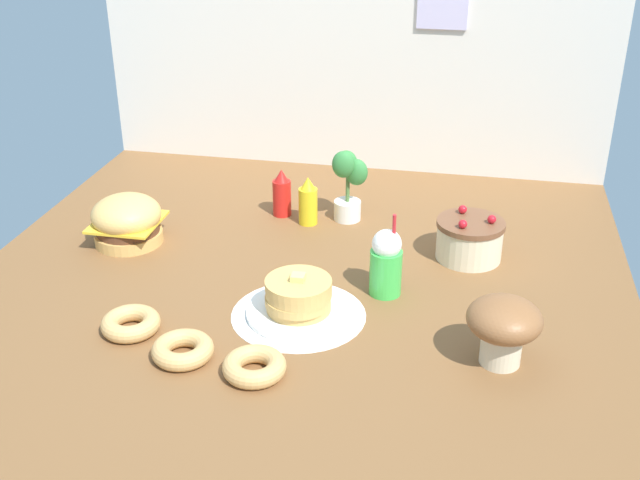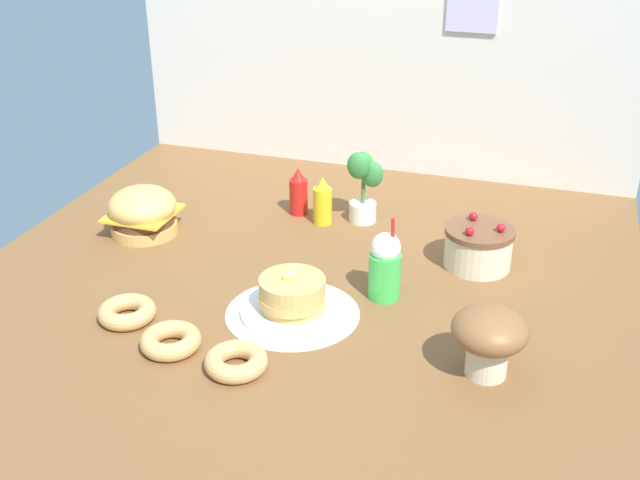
{
  "view_description": "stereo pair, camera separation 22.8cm",
  "coord_description": "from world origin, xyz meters",
  "px_view_note": "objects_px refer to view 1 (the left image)",
  "views": [
    {
      "loc": [
        0.48,
        -1.97,
        1.18
      ],
      "look_at": [
        0.07,
        0.04,
        0.16
      ],
      "focal_mm": 43.94,
      "sensor_mm": 36.0,
      "label": 1
    },
    {
      "loc": [
        0.7,
        -1.91,
        1.18
      ],
      "look_at": [
        0.07,
        0.04,
        0.16
      ],
      "focal_mm": 43.94,
      "sensor_mm": 36.0,
      "label": 2
    }
  ],
  "objects_px": {
    "cream_soda_cup": "(386,263)",
    "donut_chocolate": "(183,349)",
    "pancake_stack": "(298,299)",
    "mushroom_stool": "(504,325)",
    "burger": "(127,221)",
    "donut_pink_glaze": "(131,323)",
    "mustard_bottle": "(308,202)",
    "layer_cake": "(469,239)",
    "ketchup_bottle": "(282,194)",
    "donut_vanilla": "(253,366)",
    "potted_plant": "(348,182)"
  },
  "relations": [
    {
      "from": "pancake_stack",
      "to": "donut_pink_glaze",
      "type": "bearing_deg",
      "value": -158.56
    },
    {
      "from": "mustard_bottle",
      "to": "donut_vanilla",
      "type": "xyz_separation_m",
      "value": [
        0.05,
        -0.9,
        -0.05
      ]
    },
    {
      "from": "layer_cake",
      "to": "donut_chocolate",
      "type": "bearing_deg",
      "value": -134.86
    },
    {
      "from": "pancake_stack",
      "to": "ketchup_bottle",
      "type": "xyz_separation_m",
      "value": [
        -0.21,
        0.66,
        0.03
      ]
    },
    {
      "from": "pancake_stack",
      "to": "donut_vanilla",
      "type": "distance_m",
      "value": 0.3
    },
    {
      "from": "burger",
      "to": "mushroom_stool",
      "type": "xyz_separation_m",
      "value": [
        1.22,
        -0.46,
        0.03
      ]
    },
    {
      "from": "mustard_bottle",
      "to": "mushroom_stool",
      "type": "height_order",
      "value": "mushroom_stool"
    },
    {
      "from": "pancake_stack",
      "to": "mushroom_stool",
      "type": "height_order",
      "value": "mushroom_stool"
    },
    {
      "from": "ketchup_bottle",
      "to": "donut_vanilla",
      "type": "bearing_deg",
      "value": -80.45
    },
    {
      "from": "cream_soda_cup",
      "to": "donut_vanilla",
      "type": "bearing_deg",
      "value": -120.38
    },
    {
      "from": "burger",
      "to": "ketchup_bottle",
      "type": "distance_m",
      "value": 0.55
    },
    {
      "from": "burger",
      "to": "donut_pink_glaze",
      "type": "bearing_deg",
      "value": -65.69
    },
    {
      "from": "layer_cake",
      "to": "donut_chocolate",
      "type": "xyz_separation_m",
      "value": [
        -0.71,
        -0.71,
        -0.04
      ]
    },
    {
      "from": "burger",
      "to": "cream_soda_cup",
      "type": "relative_size",
      "value": 0.88
    },
    {
      "from": "ketchup_bottle",
      "to": "donut_pink_glaze",
      "type": "height_order",
      "value": "ketchup_bottle"
    },
    {
      "from": "potted_plant",
      "to": "cream_soda_cup",
      "type": "bearing_deg",
      "value": -68.25
    },
    {
      "from": "cream_soda_cup",
      "to": "donut_vanilla",
      "type": "distance_m",
      "value": 0.55
    },
    {
      "from": "burger",
      "to": "pancake_stack",
      "type": "height_order",
      "value": "burger"
    },
    {
      "from": "cream_soda_cup",
      "to": "donut_pink_glaze",
      "type": "xyz_separation_m",
      "value": [
        -0.66,
        -0.34,
        -0.08
      ]
    },
    {
      "from": "cream_soda_cup",
      "to": "donut_chocolate",
      "type": "relative_size",
      "value": 1.61
    },
    {
      "from": "donut_chocolate",
      "to": "mushroom_stool",
      "type": "bearing_deg",
      "value": 10.04
    },
    {
      "from": "donut_chocolate",
      "to": "ketchup_bottle",
      "type": "bearing_deg",
      "value": 87.63
    },
    {
      "from": "burger",
      "to": "mustard_bottle",
      "type": "distance_m",
      "value": 0.62
    },
    {
      "from": "burger",
      "to": "donut_pink_glaze",
      "type": "relative_size",
      "value": 1.43
    },
    {
      "from": "layer_cake",
      "to": "donut_vanilla",
      "type": "xyz_separation_m",
      "value": [
        -0.51,
        -0.74,
        -0.04
      ]
    },
    {
      "from": "donut_chocolate",
      "to": "mushroom_stool",
      "type": "xyz_separation_m",
      "value": [
        0.81,
        0.14,
        0.09
      ]
    },
    {
      "from": "pancake_stack",
      "to": "donut_chocolate",
      "type": "relative_size",
      "value": 1.83
    },
    {
      "from": "pancake_stack",
      "to": "mustard_bottle",
      "type": "distance_m",
      "value": 0.61
    },
    {
      "from": "potted_plant",
      "to": "donut_chocolate",
      "type": "bearing_deg",
      "value": -106.65
    },
    {
      "from": "cream_soda_cup",
      "to": "donut_vanilla",
      "type": "relative_size",
      "value": 1.61
    },
    {
      "from": "burger",
      "to": "donut_chocolate",
      "type": "xyz_separation_m",
      "value": [
        0.41,
        -0.6,
        -0.05
      ]
    },
    {
      "from": "layer_cake",
      "to": "donut_vanilla",
      "type": "relative_size",
      "value": 1.34
    },
    {
      "from": "layer_cake",
      "to": "mustard_bottle",
      "type": "distance_m",
      "value": 0.58
    },
    {
      "from": "ketchup_bottle",
      "to": "mustard_bottle",
      "type": "height_order",
      "value": "same"
    },
    {
      "from": "burger",
      "to": "layer_cake",
      "type": "distance_m",
      "value": 1.13
    },
    {
      "from": "ketchup_bottle",
      "to": "donut_vanilla",
      "type": "height_order",
      "value": "ketchup_bottle"
    },
    {
      "from": "donut_pink_glaze",
      "to": "donut_vanilla",
      "type": "relative_size",
      "value": 1.0
    },
    {
      "from": "ketchup_bottle",
      "to": "mustard_bottle",
      "type": "relative_size",
      "value": 1.0
    },
    {
      "from": "cream_soda_cup",
      "to": "mushroom_stool",
      "type": "distance_m",
      "value": 0.44
    },
    {
      "from": "pancake_stack",
      "to": "mustard_bottle",
      "type": "relative_size",
      "value": 1.7
    },
    {
      "from": "pancake_stack",
      "to": "donut_chocolate",
      "type": "xyz_separation_m",
      "value": [
        -0.25,
        -0.26,
        -0.03
      ]
    },
    {
      "from": "donut_pink_glaze",
      "to": "cream_soda_cup",
      "type": "bearing_deg",
      "value": 27.66
    },
    {
      "from": "burger",
      "to": "ketchup_bottle",
      "type": "height_order",
      "value": "ketchup_bottle"
    },
    {
      "from": "cream_soda_cup",
      "to": "potted_plant",
      "type": "bearing_deg",
      "value": 111.75
    },
    {
      "from": "burger",
      "to": "pancake_stack",
      "type": "bearing_deg",
      "value": -27.2
    },
    {
      "from": "pancake_stack",
      "to": "cream_soda_cup",
      "type": "bearing_deg",
      "value": 37.85
    },
    {
      "from": "cream_soda_cup",
      "to": "donut_chocolate",
      "type": "distance_m",
      "value": 0.65
    },
    {
      "from": "mustard_bottle",
      "to": "donut_chocolate",
      "type": "distance_m",
      "value": 0.88
    },
    {
      "from": "pancake_stack",
      "to": "ketchup_bottle",
      "type": "bearing_deg",
      "value": 107.75
    },
    {
      "from": "ketchup_bottle",
      "to": "donut_chocolate",
      "type": "distance_m",
      "value": 0.92
    }
  ]
}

